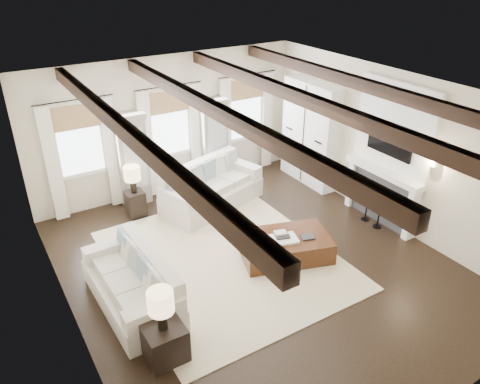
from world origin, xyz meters
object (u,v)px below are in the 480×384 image
side_table_back (136,204)px  sofa_left (136,285)px  sofa_back (210,189)px  side_table_front (165,342)px  ottoman (285,247)px

side_table_back → sofa_left: bearing=-110.1°
sofa_back → side_table_back: bearing=165.5°
sofa_left → side_table_back: 2.93m
sofa_left → side_table_front: sofa_left is taller
sofa_back → side_table_front: 4.53m
sofa_back → ottoman: (0.25, -2.54, -0.19)m
sofa_back → sofa_left: sofa_back is taller
side_table_front → side_table_back: size_ratio=0.97×
sofa_back → ottoman: 2.56m
sofa_back → ottoman: sofa_back is taller
sofa_back → side_table_back: sofa_back is taller
sofa_left → side_table_back: (1.01, 2.75, -0.09)m
side_table_back → side_table_front: bearing=-104.8°
sofa_back → side_table_front: sofa_back is taller
side_table_back → sofa_back: bearing=-14.5°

